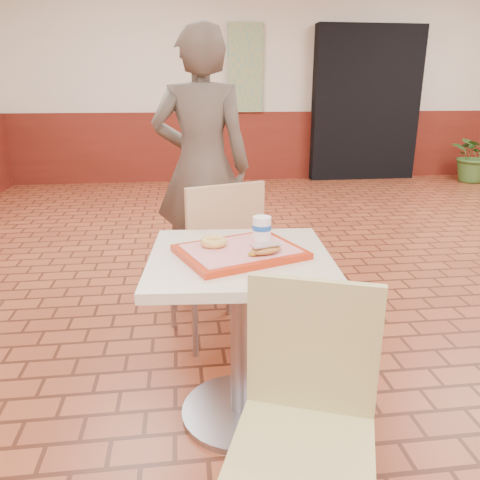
{
  "coord_description": "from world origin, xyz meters",
  "views": [
    {
      "loc": [
        -1.56,
        -2.04,
        1.33
      ],
      "look_at": [
        -1.35,
        -0.38,
        0.78
      ],
      "focal_mm": 35.0,
      "sensor_mm": 36.0,
      "label": 1
    }
  ],
  "objects": [
    {
      "name": "corridor_doorway",
      "position": [
        1.2,
        4.88,
        1.1
      ],
      "size": [
        1.6,
        0.22,
        2.2
      ],
      "primitive_type": "cube",
      "color": "black",
      "rests_on": "ground"
    },
    {
      "name": "promo_poster",
      "position": [
        -0.6,
        4.94,
        1.6
      ],
      "size": [
        0.5,
        0.03,
        1.2
      ],
      "primitive_type": "cube",
      "color": "gray",
      "rests_on": "wainscot_band"
    },
    {
      "name": "main_table",
      "position": [
        -1.35,
        -0.38,
        0.49
      ],
      "size": [
        0.69,
        0.69,
        0.72
      ],
      "rotation": [
        0.0,
        0.0,
        -0.08
      ],
      "color": "beige",
      "rests_on": "ground"
    },
    {
      "name": "chair_main_front",
      "position": [
        -1.24,
        -0.98,
        0.46
      ],
      "size": [
        0.49,
        0.49,
        0.83
      ],
      "rotation": [
        0.0,
        0.0,
        -0.37
      ],
      "color": "tan",
      "rests_on": "ground"
    },
    {
      "name": "chair_main_back",
      "position": [
        -1.39,
        0.26,
        0.5
      ],
      "size": [
        0.52,
        0.52,
        0.89
      ],
      "rotation": [
        0.0,
        0.0,
        3.48
      ],
      "color": "#D9AF82",
      "rests_on": "ground"
    },
    {
      "name": "customer",
      "position": [
        -1.43,
        0.93,
        0.85
      ],
      "size": [
        0.66,
        0.48,
        1.7
      ],
      "primitive_type": "imported",
      "rotation": [
        0.0,
        0.0,
        3.02
      ],
      "color": "brown",
      "rests_on": "ground"
    },
    {
      "name": "serving_tray",
      "position": [
        -1.35,
        -0.38,
        0.74
      ],
      "size": [
        0.44,
        0.34,
        0.03
      ],
      "rotation": [
        0.0,
        0.0,
        0.35
      ],
      "color": "#BA2B0D",
      "rests_on": "main_table"
    },
    {
      "name": "ring_donut",
      "position": [
        -1.45,
        -0.34,
        0.77
      ],
      "size": [
        0.12,
        0.12,
        0.03
      ],
      "primitive_type": "torus",
      "rotation": [
        0.0,
        0.0,
        -0.2
      ],
      "color": "#E6B654",
      "rests_on": "serving_tray"
    },
    {
      "name": "long_john_donut",
      "position": [
        -1.27,
        -0.46,
        0.77
      ],
      "size": [
        0.14,
        0.1,
        0.04
      ],
      "rotation": [
        0.0,
        0.0,
        0.31
      ],
      "color": "#B27334",
      "rests_on": "serving_tray"
    },
    {
      "name": "paper_cup",
      "position": [
        -1.25,
        -0.28,
        0.8
      ],
      "size": [
        0.08,
        0.08,
        0.09
      ],
      "rotation": [
        0.0,
        0.0,
        -0.18
      ],
      "color": "white",
      "rests_on": "serving_tray"
    },
    {
      "name": "potted_plant",
      "position": [
        2.75,
        4.4,
        0.4
      ],
      "size": [
        0.84,
        0.77,
        0.8
      ],
      "primitive_type": "imported",
      "rotation": [
        0.0,
        0.0,
        0.22
      ],
      "color": "#3E6B2A",
      "rests_on": "ground"
    }
  ]
}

